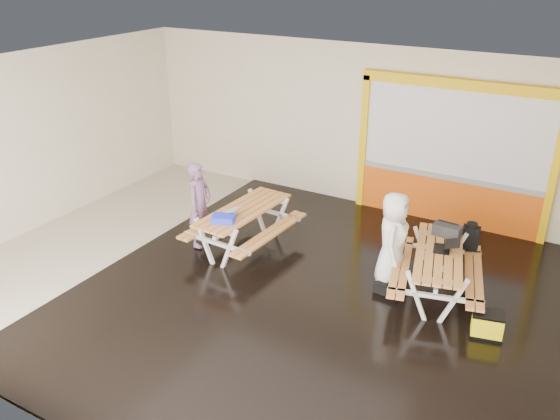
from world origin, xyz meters
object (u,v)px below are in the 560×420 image
Objects in this scene: picnic_table_left at (244,219)px; laptop_left at (229,212)px; laptop_right at (446,247)px; picnic_table_right at (438,263)px; person_right at (393,239)px; person_left at (200,205)px; blue_pouch at (223,219)px; dark_case at (388,288)px; fluke_bag at (487,325)px; toolbox at (447,230)px; backpack at (471,236)px.

laptop_left is at bearing -104.70° from picnic_table_left.
picnic_table_right is at bearing -118.24° from laptop_right.
person_left is at bearing 84.70° from person_right.
laptop_left is (0.68, -0.03, 0.01)m from person_left.
blue_pouch is 3.06m from dark_case.
person_right reaches higher than fluke_bag.
person_left is 5.37m from fluke_bag.
picnic_table_right is 4.95× the size of toolbox.
blue_pouch is at bearing 92.83° from person_right.
laptop_left is at bearing 105.72° from blue_pouch.
laptop_right is (3.64, 0.31, 0.23)m from picnic_table_left.
toolbox is at bearing 17.72° from laptop_left.
blue_pouch is at bearing -90.78° from picnic_table_left.
person_right is 3.46× the size of toolbox.
blue_pouch is (0.08, -0.29, 0.01)m from laptop_left.
laptop_left is 3.79m from laptop_right.
person_right is 0.84m from laptop_right.
person_right is at bearing -87.82° from person_left.
person_left is 3.41× the size of backpack.
laptop_right is 0.97× the size of backpack.
person_left reaches higher than fluke_bag.
laptop_right is 1.19× the size of blue_pouch.
dark_case is (3.67, 0.18, -0.76)m from person_left.
laptop_right reaches higher than picnic_table_left.
backpack is (0.33, 0.34, -0.17)m from toolbox.
person_right is at bearing -170.48° from laptop_right.
picnic_table_left is at bearing -73.55° from person_left.
picnic_table_left is 2.95m from dark_case.
laptop_left reaches higher than dark_case.
laptop_right reaches higher than dark_case.
person_left reaches higher than blue_pouch.
backpack is 1.16× the size of dark_case.
laptop_left is at bearing -171.79° from picnic_table_right.
laptop_left is at bearing 177.21° from fluke_bag.
laptop_right is at bearing 61.76° from picnic_table_right.
picnic_table_right is at bearing -88.87° from person_left.
laptop_right is (4.41, 0.62, -0.01)m from person_left.
laptop_left is 0.80× the size of laptop_right.
blue_pouch reaches higher than dark_case.
person_left is 0.68m from laptop_left.
blue_pouch is at bearing -118.06° from person_left.
picnic_table_left reaches higher than fluke_bag.
picnic_table_right is 1.43× the size of person_left.
fluke_bag is (4.56, -0.57, -0.41)m from picnic_table_left.
dark_case is (2.90, -0.13, -0.52)m from picnic_table_left.
picnic_table_right is 3.69m from blue_pouch.
laptop_right is at bearing 14.34° from blue_pouch.
blue_pouch is at bearing -155.30° from backpack.
picnic_table_left is 3.59m from picnic_table_right.
laptop_right reaches higher than fluke_bag.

